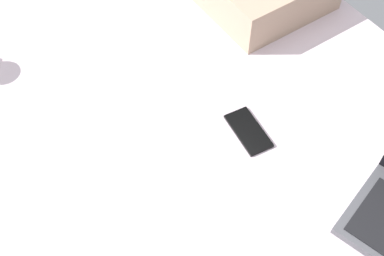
{
  "coord_description": "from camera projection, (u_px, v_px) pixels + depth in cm",
  "views": [
    {
      "loc": [
        55.01,
        -41.18,
        124.82
      ],
      "look_at": [
        -5.5,
        -0.48,
        24.0
      ],
      "focal_mm": 47.56,
      "sensor_mm": 36.0,
      "label": 1
    }
  ],
  "objects": [
    {
      "name": "bed_mattress",
      "position": [
        205.0,
        174.0,
        1.34
      ],
      "size": [
        180.0,
        140.0,
        18.0
      ],
      "primitive_type": "cube",
      "color": "silver",
      "rests_on": "ground"
    },
    {
      "name": "cell_phone",
      "position": [
        249.0,
        131.0,
        1.31
      ],
      "size": [
        14.73,
        8.48,
        0.8
      ],
      "primitive_type": "cube",
      "rotation": [
        0.0,
        0.0,
        4.59
      ],
      "color": "black",
      "rests_on": "bed_mattress"
    }
  ]
}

